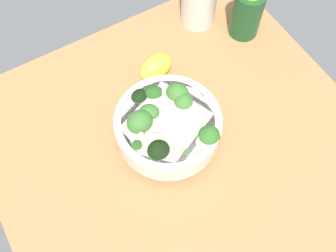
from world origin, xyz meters
TOP-DOWN VIEW (x-y plane):
  - ground_plane at (0.00, 0.00)cm, footprint 63.32×63.32cm
  - bowl_of_broccoli at (-3.92, -1.42)cm, footprint 17.66×17.65cm
  - lemon_wedge at (-16.19, 3.33)cm, footprint 5.60×7.60cm
  - bottle_short at (-16.79, 24.01)cm, footprint 5.92×5.92cm

SIDE VIEW (x-z plane):
  - ground_plane at x=0.00cm, z-range -3.21..0.00cm
  - lemon_wedge at x=-16.19cm, z-range 0.00..5.04cm
  - bowl_of_broccoli at x=-3.92cm, z-range -0.45..8.81cm
  - bottle_short at x=-16.79cm, z-range -0.41..10.96cm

